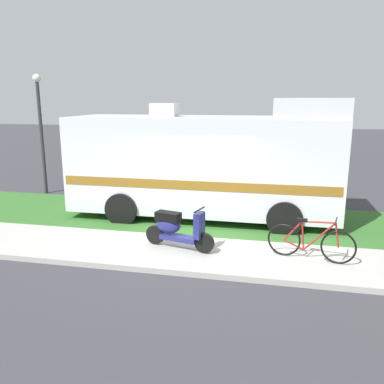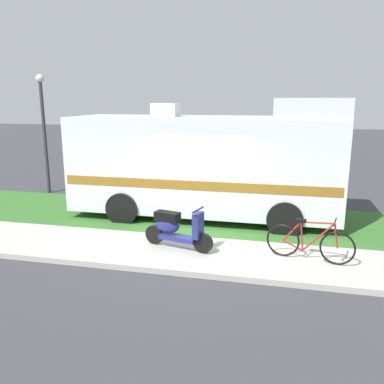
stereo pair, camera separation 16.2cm
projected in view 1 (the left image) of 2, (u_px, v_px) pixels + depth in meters
name	position (u px, v px, depth m)	size (l,w,h in m)	color
ground_plane	(193.00, 238.00, 9.84)	(80.00, 80.00, 0.00)	#38383D
sidewalk	(182.00, 254.00, 8.68)	(24.00, 2.00, 0.12)	#ADAAA3
grass_strip	(204.00, 219.00, 11.26)	(24.00, 3.40, 0.08)	#336628
motorhome_rv	(207.00, 163.00, 11.13)	(7.39, 2.53, 3.39)	silver
scooter	(176.00, 228.00, 8.77)	(1.65, 0.65, 0.97)	black
bicycle	(311.00, 242.00, 8.13)	(1.75, 0.56, 0.90)	black
pickup_truck_near	(180.00, 161.00, 15.61)	(5.14, 2.18, 1.88)	#1E2328
pickup_truck_far	(179.00, 151.00, 18.86)	(5.31, 2.42, 1.73)	#1E2328
street_lamp_post	(40.00, 123.00, 13.95)	(0.28, 0.28, 4.20)	#333338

